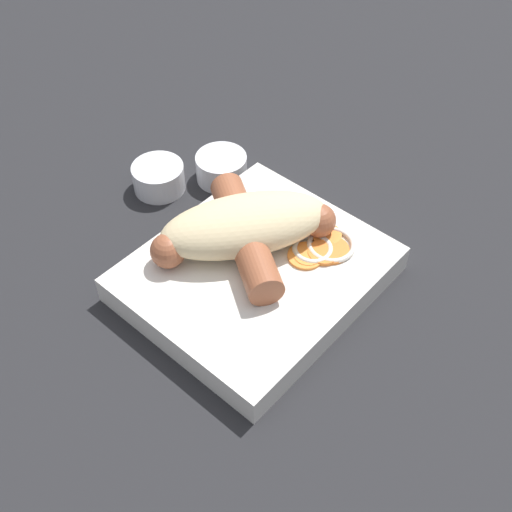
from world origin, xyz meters
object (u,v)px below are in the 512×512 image
object	(u,v)px
condiment_cup_far	(159,179)
sausage	(245,235)
food_tray	(256,274)
bread_roll	(245,225)
condiment_cup_near	(222,169)

from	to	relation	value
condiment_cup_far	sausage	bearing A→B (deg)	-99.47
sausage	condiment_cup_far	xyz separation A→B (m)	(0.02, 0.14, -0.03)
food_tray	bread_roll	distance (m)	0.05
food_tray	condiment_cup_near	bearing A→B (deg)	55.28
sausage	condiment_cup_far	distance (m)	0.15
bread_roll	condiment_cup_far	world-z (taller)	bread_roll
food_tray	condiment_cup_far	world-z (taller)	same
condiment_cup_near	food_tray	bearing A→B (deg)	-124.72
bread_roll	condiment_cup_far	xyz separation A→B (m)	(0.02, 0.14, -0.04)
bread_roll	condiment_cup_near	distance (m)	0.13
bread_roll	condiment_cup_far	size ratio (longest dim) A/B	3.05
bread_roll	condiment_cup_near	xyz separation A→B (m)	(0.07, 0.10, -0.04)
sausage	condiment_cup_far	world-z (taller)	sausage
food_tray	sausage	xyz separation A→B (m)	(0.01, 0.02, 0.03)
food_tray	sausage	size ratio (longest dim) A/B	1.44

